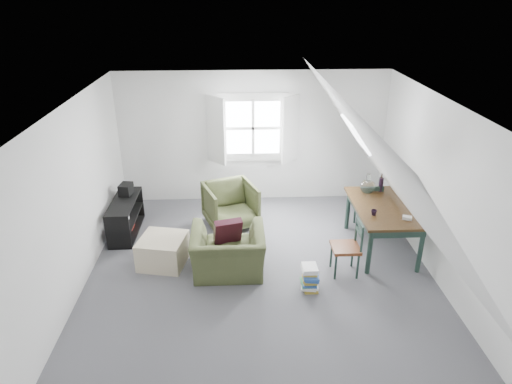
{
  "coord_description": "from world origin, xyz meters",
  "views": [
    {
      "loc": [
        -0.32,
        -5.48,
        3.87
      ],
      "look_at": [
        -0.04,
        0.6,
        1.1
      ],
      "focal_mm": 32.0,
      "sensor_mm": 36.0,
      "label": 1
    }
  ],
  "objects_px": {
    "ottoman": "(163,251)",
    "dining_chair_far": "(369,205)",
    "magazine_stack": "(310,278)",
    "media_shelf": "(125,219)",
    "armchair_near": "(229,272)",
    "dining_table": "(383,212)",
    "armchair_far": "(231,225)",
    "dining_chair_near": "(348,247)"
  },
  "relations": [
    {
      "from": "ottoman",
      "to": "dining_chair_far",
      "type": "distance_m",
      "value": 3.52
    },
    {
      "from": "ottoman",
      "to": "magazine_stack",
      "type": "bearing_deg",
      "value": -19.43
    },
    {
      "from": "ottoman",
      "to": "media_shelf",
      "type": "xyz_separation_m",
      "value": [
        -0.76,
        0.96,
        0.05
      ]
    },
    {
      "from": "armchair_near",
      "to": "dining_chair_far",
      "type": "height_order",
      "value": "dining_chair_far"
    },
    {
      "from": "magazine_stack",
      "to": "media_shelf",
      "type": "bearing_deg",
      "value": 149.38
    },
    {
      "from": "dining_table",
      "to": "media_shelf",
      "type": "distance_m",
      "value": 4.24
    },
    {
      "from": "armchair_far",
      "to": "armchair_near",
      "type": "bearing_deg",
      "value": -110.86
    },
    {
      "from": "dining_chair_far",
      "to": "magazine_stack",
      "type": "height_order",
      "value": "dining_chair_far"
    },
    {
      "from": "armchair_near",
      "to": "armchair_far",
      "type": "relative_size",
      "value": 1.24
    },
    {
      "from": "armchair_near",
      "to": "magazine_stack",
      "type": "bearing_deg",
      "value": 157.66
    },
    {
      "from": "armchair_near",
      "to": "magazine_stack",
      "type": "distance_m",
      "value": 1.23
    },
    {
      "from": "dining_chair_near",
      "to": "armchair_near",
      "type": "bearing_deg",
      "value": -78.83
    },
    {
      "from": "ottoman",
      "to": "armchair_near",
      "type": "bearing_deg",
      "value": -16.22
    },
    {
      "from": "media_shelf",
      "to": "magazine_stack",
      "type": "relative_size",
      "value": 3.24
    },
    {
      "from": "armchair_far",
      "to": "dining_chair_far",
      "type": "xyz_separation_m",
      "value": [
        2.36,
        -0.22,
        0.45
      ]
    },
    {
      "from": "armchair_near",
      "to": "dining_chair_near",
      "type": "bearing_deg",
      "value": 177.04
    },
    {
      "from": "ottoman",
      "to": "dining_table",
      "type": "bearing_deg",
      "value": 4.7
    },
    {
      "from": "media_shelf",
      "to": "dining_chair_near",
      "type": "bearing_deg",
      "value": -16.56
    },
    {
      "from": "armchair_far",
      "to": "ottoman",
      "type": "relative_size",
      "value": 1.29
    },
    {
      "from": "dining_table",
      "to": "media_shelf",
      "type": "xyz_separation_m",
      "value": [
        -4.16,
        0.68,
        -0.39
      ]
    },
    {
      "from": "armchair_far",
      "to": "dining_table",
      "type": "bearing_deg",
      "value": -40.38
    },
    {
      "from": "armchair_near",
      "to": "magazine_stack",
      "type": "height_order",
      "value": "magazine_stack"
    },
    {
      "from": "ottoman",
      "to": "dining_chair_near",
      "type": "relative_size",
      "value": 0.77
    },
    {
      "from": "dining_table",
      "to": "dining_chair_near",
      "type": "relative_size",
      "value": 1.8
    },
    {
      "from": "armchair_far",
      "to": "dining_table",
      "type": "distance_m",
      "value": 2.63
    },
    {
      "from": "dining_chair_far",
      "to": "ottoman",
      "type": "bearing_deg",
      "value": 1.9
    },
    {
      "from": "ottoman",
      "to": "magazine_stack",
      "type": "relative_size",
      "value": 1.81
    },
    {
      "from": "armchair_far",
      "to": "magazine_stack",
      "type": "height_order",
      "value": "armchair_far"
    },
    {
      "from": "armchair_near",
      "to": "dining_table",
      "type": "bearing_deg",
      "value": -167.0
    },
    {
      "from": "dining_chair_far",
      "to": "media_shelf",
      "type": "relative_size",
      "value": 0.73
    },
    {
      "from": "dining_chair_near",
      "to": "magazine_stack",
      "type": "distance_m",
      "value": 0.75
    },
    {
      "from": "armchair_far",
      "to": "dining_table",
      "type": "relative_size",
      "value": 0.56
    },
    {
      "from": "armchair_far",
      "to": "ottoman",
      "type": "xyz_separation_m",
      "value": [
        -1.02,
        -1.18,
        0.22
      ]
    },
    {
      "from": "armchair_far",
      "to": "dining_chair_far",
      "type": "relative_size",
      "value": 0.99
    },
    {
      "from": "armchair_near",
      "to": "media_shelf",
      "type": "xyz_separation_m",
      "value": [
        -1.75,
        1.24,
        0.27
      ]
    },
    {
      "from": "armchair_far",
      "to": "magazine_stack",
      "type": "distance_m",
      "value": 2.22
    },
    {
      "from": "dining_table",
      "to": "magazine_stack",
      "type": "xyz_separation_m",
      "value": [
        -1.28,
        -1.03,
        -0.48
      ]
    },
    {
      "from": "ottoman",
      "to": "media_shelf",
      "type": "relative_size",
      "value": 0.56
    },
    {
      "from": "dining_chair_far",
      "to": "magazine_stack",
      "type": "xyz_separation_m",
      "value": [
        -1.26,
        -1.7,
        -0.26
      ]
    },
    {
      "from": "armchair_near",
      "to": "media_shelf",
      "type": "distance_m",
      "value": 2.16
    },
    {
      "from": "dining_chair_far",
      "to": "dining_chair_near",
      "type": "xyz_separation_m",
      "value": [
        -0.66,
        -1.33,
        -0.01
      ]
    },
    {
      "from": "ottoman",
      "to": "dining_chair_far",
      "type": "bearing_deg",
      "value": 15.83
    }
  ]
}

